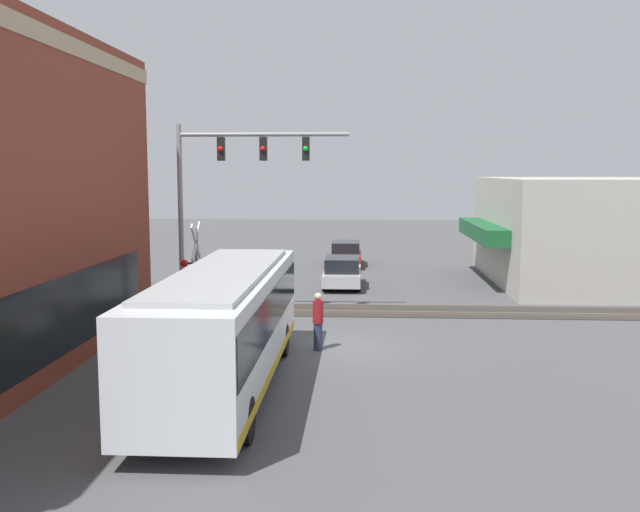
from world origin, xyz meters
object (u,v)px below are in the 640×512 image
object	(u,v)px
parked_car_red	(346,254)
pedestrian_near_bus	(318,321)
parked_car_silver	(342,273)
crossing_signal	(196,263)
pedestrian_at_crossing	(225,302)
city_bus	(225,323)

from	to	relation	value
parked_car_red	pedestrian_near_bus	bearing A→B (deg)	178.80
parked_car_silver	parked_car_red	distance (m)	7.90
crossing_signal	pedestrian_near_bus	size ratio (longest dim) A/B	2.06
crossing_signal	parked_car_red	distance (m)	17.59
parked_car_red	pedestrian_at_crossing	xyz separation A→B (m)	(-16.67, 4.11, 0.15)
city_bus	pedestrian_at_crossing	distance (m)	7.94
crossing_signal	pedestrian_at_crossing	size ratio (longest dim) A/B	2.31
parked_car_silver	parked_car_red	xyz separation A→B (m)	(7.90, 0.00, -0.01)
city_bus	parked_car_red	distance (m)	24.58
city_bus	parked_car_red	world-z (taller)	city_bus
parked_car_red	city_bus	bearing A→B (deg)	173.92
city_bus	crossing_signal	bearing A→B (deg)	18.27
crossing_signal	parked_car_silver	size ratio (longest dim) A/B	0.86
parked_car_silver	pedestrian_at_crossing	xyz separation A→B (m)	(-8.77, 4.11, 0.14)
city_bus	pedestrian_at_crossing	world-z (taller)	city_bus
pedestrian_at_crossing	parked_car_silver	bearing A→B (deg)	-25.10
pedestrian_near_bus	city_bus	bearing A→B (deg)	152.38
pedestrian_at_crossing	parked_car_red	bearing A→B (deg)	-13.84
crossing_signal	parked_car_silver	distance (m)	10.35
city_bus	pedestrian_near_bus	world-z (taller)	city_bus
city_bus	parked_car_red	xyz separation A→B (m)	(24.42, -2.60, -1.06)
parked_car_red	crossing_signal	bearing A→B (deg)	162.97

